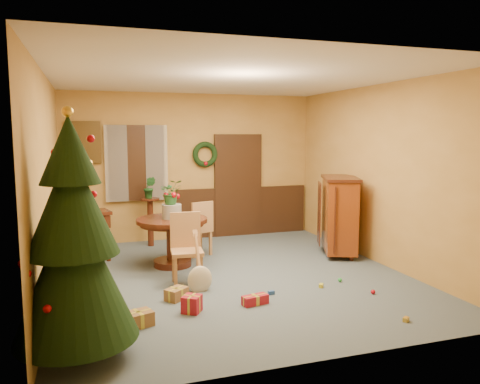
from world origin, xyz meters
name	(u,v)px	position (x,y,z in m)	size (l,w,h in m)	color
room_envelope	(203,183)	(0.21, 2.70, 1.12)	(5.50, 5.50, 5.50)	#3B4656
dining_table	(172,233)	(-0.76, 0.84, 0.54)	(1.13, 1.13, 0.77)	black
urn	(172,211)	(-0.76, 0.84, 0.89)	(0.31, 0.31, 0.23)	slate
centerpiece_plant	(171,192)	(-0.76, 0.84, 1.20)	(0.35, 0.31, 0.39)	#1E4C23
chair_near	(186,246)	(-0.71, -0.06, 0.54)	(0.48, 0.48, 1.00)	#97623C
chair_far	(199,226)	(-0.20, 1.33, 0.51)	(0.52, 0.52, 0.96)	#97623C
guitar	(200,263)	(-0.62, -0.49, 0.39)	(0.34, 0.16, 0.79)	beige
plant_stand	(150,216)	(-0.91, 2.32, 0.57)	(0.35, 0.35, 0.91)	black
stand_plant	(150,187)	(-0.91, 2.32, 1.11)	(0.22, 0.18, 0.41)	#19471E
christmas_tree	(73,243)	(-2.15, -1.99, 1.12)	(1.14, 1.14, 2.36)	#382111
writing_desk	(80,224)	(-2.15, 1.53, 0.63)	(1.03, 0.67, 0.84)	black
sideboard	(339,213)	(2.15, 0.65, 0.73)	(0.93, 1.20, 1.37)	#571F0A
gift_a	(138,319)	(-1.53, -1.40, 0.08)	(0.36, 0.30, 0.16)	brown
gift_b	(192,304)	(-0.88, -1.19, 0.10)	(0.28, 0.28, 0.21)	maroon
gift_c	(176,294)	(-0.98, -0.71, 0.07)	(0.34, 0.32, 0.15)	brown
gift_d	(255,300)	(-0.08, -1.18, 0.06)	(0.35, 0.20, 0.12)	maroon
toy_a	(271,293)	(0.25, -0.91, 0.03)	(0.08, 0.05, 0.05)	#224894
toy_b	(340,280)	(1.38, -0.73, 0.03)	(0.06, 0.06, 0.06)	green
toy_c	(321,286)	(1.01, -0.86, 0.03)	(0.08, 0.05, 0.05)	gold
toy_d	(373,292)	(1.54, -1.32, 0.03)	(0.06, 0.06, 0.06)	red
toy_e	(406,319)	(1.36, -2.22, 0.03)	(0.08, 0.05, 0.05)	gold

